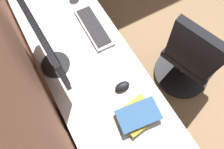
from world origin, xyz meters
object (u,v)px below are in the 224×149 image
at_px(drawer_pedestal, 108,115).
at_px(monitor_primary, 46,46).
at_px(keyboard_main, 94,27).
at_px(office_chair, 191,58).
at_px(mouse_spare, 122,86).
at_px(book_stack_near, 138,115).

height_order(drawer_pedestal, monitor_primary, monitor_primary).
relative_size(keyboard_main, office_chair, 0.44).
relative_size(mouse_spare, book_stack_near, 0.37).
xyz_separation_m(book_stack_near, office_chair, (0.23, -0.72, -0.30)).
relative_size(monitor_primary, keyboard_main, 1.25).
height_order(drawer_pedestal, book_stack_near, book_stack_near).
bearing_deg(office_chair, keyboard_main, 52.23).
height_order(keyboard_main, office_chair, office_chair).
height_order(drawer_pedestal, office_chair, office_chair).
bearing_deg(book_stack_near, monitor_primary, 27.28).
bearing_deg(monitor_primary, office_chair, -109.09).
bearing_deg(drawer_pedestal, mouse_spare, -73.94).
distance_m(monitor_primary, mouse_spare, 0.54).
height_order(monitor_primary, mouse_spare, monitor_primary).
bearing_deg(keyboard_main, office_chair, -127.77).
bearing_deg(book_stack_near, office_chair, -72.37).
relative_size(keyboard_main, mouse_spare, 4.06).
relative_size(drawer_pedestal, office_chair, 0.72).
height_order(keyboard_main, mouse_spare, mouse_spare).
xyz_separation_m(drawer_pedestal, mouse_spare, (0.04, -0.14, 0.40)).
relative_size(drawer_pedestal, book_stack_near, 2.50).
relative_size(mouse_spare, office_chair, 0.11).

